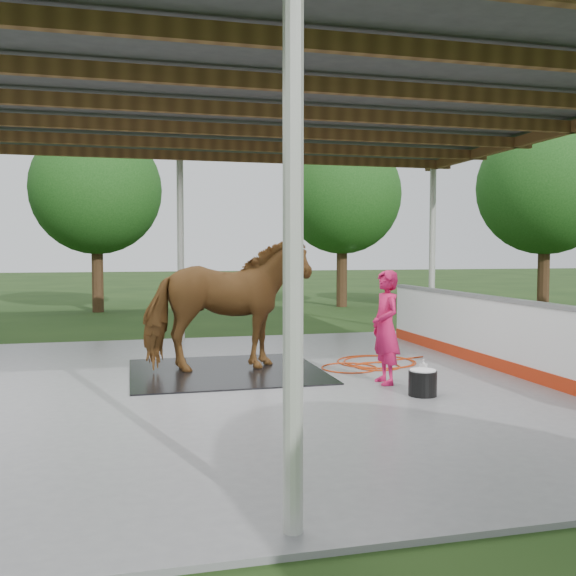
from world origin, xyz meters
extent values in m
plane|color=#1E3814|center=(0.00, 0.00, 0.00)|extent=(100.00, 100.00, 0.00)
cube|color=slate|center=(0.00, 0.00, 0.03)|extent=(12.00, 10.00, 0.05)
cylinder|color=beige|center=(0.00, -4.70, 1.98)|extent=(0.14, 0.14, 3.85)
cylinder|color=beige|center=(0.00, 4.70, 1.98)|extent=(0.14, 0.14, 3.85)
cylinder|color=beige|center=(5.70, 4.70, 1.98)|extent=(0.14, 0.14, 3.85)
cube|color=brown|center=(0.00, -3.00, 3.85)|extent=(12.00, 0.10, 0.18)
cube|color=brown|center=(0.00, -1.50, 3.85)|extent=(12.00, 0.10, 0.18)
cube|color=brown|center=(0.00, 0.00, 3.85)|extent=(12.00, 0.10, 0.18)
cube|color=brown|center=(0.00, 1.50, 3.85)|extent=(12.00, 0.10, 0.18)
cube|color=brown|center=(0.00, 3.00, 3.85)|extent=(12.00, 0.10, 0.18)
cube|color=brown|center=(0.00, 4.50, 3.85)|extent=(12.00, 0.10, 0.18)
cube|color=brown|center=(5.70, 0.00, 3.85)|extent=(0.12, 10.00, 0.18)
cube|color=#38383A|center=(0.00, 0.00, 4.05)|extent=(12.60, 10.60, 0.10)
cube|color=#B82B0F|center=(4.59, 0.00, 0.15)|extent=(0.14, 8.00, 0.20)
cube|color=white|center=(4.60, 0.00, 0.65)|extent=(0.12, 8.00, 1.00)
cube|color=slate|center=(4.60, 0.00, 1.17)|extent=(0.16, 8.00, 0.06)
cylinder|color=#382314|center=(-2.00, 12.00, 1.10)|extent=(0.36, 0.36, 2.20)
sphere|color=#194714|center=(-2.00, 12.00, 3.80)|extent=(4.00, 4.00, 4.00)
cylinder|color=#382314|center=(6.00, 12.00, 1.10)|extent=(0.36, 0.36, 2.20)
sphere|color=#194714|center=(6.00, 12.00, 3.80)|extent=(4.00, 4.00, 4.00)
cylinder|color=#382314|center=(11.00, 8.00, 1.10)|extent=(0.36, 0.36, 2.20)
sphere|color=#194714|center=(11.00, 8.00, 3.80)|extent=(4.00, 4.00, 4.00)
cube|color=black|center=(0.40, 1.02, 0.06)|extent=(2.91, 2.73, 0.02)
imported|color=brown|center=(0.40, 1.02, 1.11)|extent=(2.54, 1.29, 2.08)
imported|color=#C7154E|center=(2.45, -0.39, 0.85)|extent=(0.40, 0.59, 1.60)
cylinder|color=black|center=(2.63, -1.21, 0.21)|extent=(0.37, 0.37, 0.32)
cylinder|color=white|center=(2.63, -1.21, 0.37)|extent=(0.34, 0.34, 0.03)
imported|color=silver|center=(2.73, -0.93, 0.21)|extent=(0.15, 0.15, 0.32)
imported|color=#338CD8|center=(3.34, 0.24, 0.15)|extent=(0.13, 0.13, 0.20)
torus|color=#A02F0B|center=(2.96, 1.25, 0.06)|extent=(1.29, 1.29, 0.02)
torus|color=#A02F0B|center=(2.34, 0.82, 0.06)|extent=(0.89, 0.89, 0.02)
torus|color=#A02F0B|center=(2.82, 0.84, 0.06)|extent=(0.75, 0.75, 0.02)
torus|color=#A02F0B|center=(3.02, 1.22, 0.06)|extent=(1.22, 1.22, 0.02)
cylinder|color=#A02F0B|center=(3.25, 1.29, 0.06)|extent=(1.42, 0.48, 0.02)
camera|label=1|loc=(-1.04, -8.76, 1.94)|focal=40.00mm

